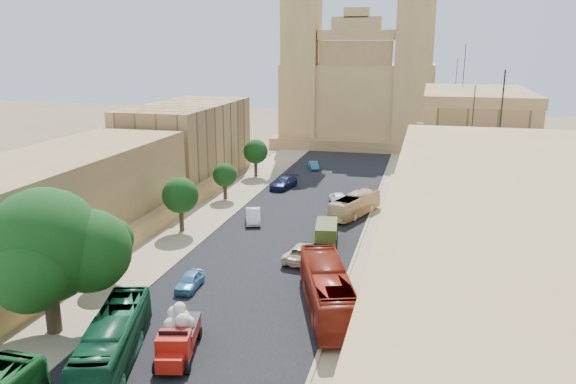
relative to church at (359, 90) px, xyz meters
The scene contains 31 objects.
road_surface 49.54m from the church, 90.00° to the right, with size 14.00×140.00×0.01m, color black.
sidewalk_east 50.44m from the church, 78.94° to the right, with size 5.00×140.00×0.01m, color tan.
sidewalk_west 50.44m from the church, 101.06° to the right, with size 5.00×140.00×0.01m, color tan.
kerb_east 50.02m from the church, 81.81° to the right, with size 0.25×140.00×0.12m, color tan.
kerb_west 50.02m from the church, 98.19° to the right, with size 0.25×140.00×0.12m, color tan.
townhouse_a 83.22m from the church, 78.94° to the right, with size 9.00×14.00×16.40m.
townhouse_b 69.58m from the church, 76.73° to the right, with size 9.00×14.00×14.90m.
townhouse_c 56.00m from the church, 73.43° to the right, with size 9.00×14.00×17.40m.
townhouse_d 42.84m from the church, 68.07° to the right, with size 9.00×14.00×15.90m.
west_wall 60.55m from the church, 102.04° to the right, with size 1.00×40.00×1.80m, color tan.
west_building_low 63.45m from the church, 106.54° to the right, with size 10.00×28.00×8.40m, color #9D7644.
west_building_mid 39.27m from the church, 117.48° to the right, with size 10.00×22.00×10.00m, color tan.
church is the anchor object (origin of this frame).
ficus_tree 75.31m from the church, 97.19° to the right, with size 9.20×8.46×9.20m.
street_tree_a 67.65m from the church, 98.54° to the right, with size 3.16×3.16×4.86m.
street_tree_b 55.84m from the church, 100.38° to the right, with size 3.44×3.44×5.28m.
street_tree_c 44.28m from the church, 103.21° to the right, with size 2.74×2.74×4.22m.
street_tree_d 32.78m from the church, 108.09° to the right, with size 3.29×3.29×5.06m.
red_truck 75.75m from the church, 90.62° to the right, with size 2.99×5.29×2.93m.
olive_pickup 55.12m from the church, 85.79° to the right, with size 2.45×4.51×1.77m.
bus_green_north 77.37m from the church, 92.98° to the right, with size 2.30×9.83×2.74m, color #145330.
bus_red_east 68.56m from the church, 84.52° to the right, with size 2.60×11.11×3.10m, color #9E2815.
bus_cream_east 46.63m from the church, 83.19° to the right, with size 1.93×8.24×2.30m, color beige.
car_blue_a 67.33m from the church, 93.36° to the right, with size 1.40×3.49×1.19m, color #5499C8.
car_white_a 51.29m from the church, 94.74° to the right, with size 1.45×4.16×1.37m, color white.
car_cream 59.92m from the church, 87.16° to the right, with size 2.24×4.85×1.35m, color beige.
car_dkblue 37.56m from the church, 97.31° to the right, with size 1.95×4.80×1.39m, color #121B44.
car_white_b 42.70m from the church, 85.79° to the right, with size 1.66×4.13×1.41m, color white.
car_blue_b 26.12m from the church, 97.59° to the right, with size 1.16×3.31×1.09m, color #2F6893.
pedestrian_a 66.25m from the church, 82.28° to the right, with size 0.67×0.44×1.83m, color black.
pedestrian_c 67.72m from the church, 81.01° to the right, with size 1.08×0.45×1.85m, color #34363A.
Camera 1 is at (12.27, -23.16, 17.28)m, focal length 35.00 mm.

